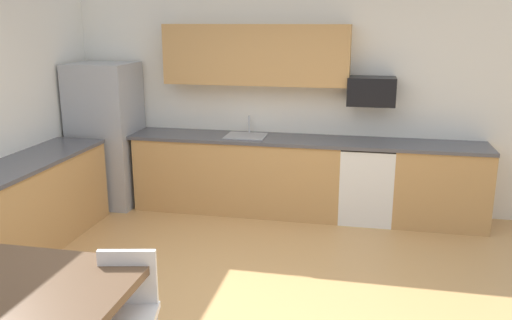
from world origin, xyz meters
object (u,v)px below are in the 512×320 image
Objects in this scene: oven_range at (366,182)px; chair_near_table at (126,307)px; microwave at (371,91)px; dining_table at (22,288)px; refrigerator at (107,135)px.

oven_range reaches higher than chair_near_table.
microwave is (0.00, 0.10, 1.05)m from oven_range.
chair_near_table is at bearing 20.38° from dining_table.
oven_range is 3.60m from chair_near_table.
refrigerator is 3.26m from oven_range.
oven_range is at bearing 1.42° from refrigerator.
microwave is 4.22m from dining_table.
chair_near_table is at bearing -61.48° from refrigerator.
oven_range is at bearing 65.38° from chair_near_table.
chair_near_table is (-1.50, -3.37, -1.00)m from microwave.
refrigerator reaches higher than microwave.
refrigerator is at bearing 108.82° from dining_table.
oven_range is 1.06m from microwave.
dining_table is (-2.07, -3.48, 0.23)m from oven_range.
microwave is 0.64× the size of chair_near_table.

